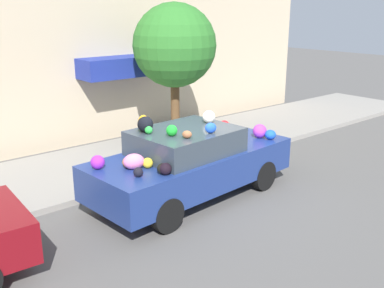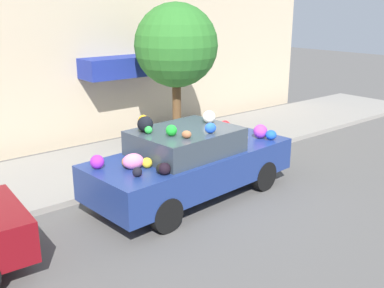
{
  "view_description": "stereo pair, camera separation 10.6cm",
  "coord_description": "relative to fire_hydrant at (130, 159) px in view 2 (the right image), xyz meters",
  "views": [
    {
      "loc": [
        -5.54,
        -6.69,
        3.81
      ],
      "look_at": [
        0.0,
        -0.05,
        1.15
      ],
      "focal_mm": 42.0,
      "sensor_mm": 36.0,
      "label": 1
    },
    {
      "loc": [
        -5.46,
        -6.76,
        3.81
      ],
      "look_at": [
        0.0,
        -0.05,
        1.15
      ],
      "focal_mm": 42.0,
      "sensor_mm": 36.0,
      "label": 2
    }
  ],
  "objects": [
    {
      "name": "street_tree",
      "position": [
        2.26,
        1.22,
        2.33
      ],
      "size": [
        2.22,
        2.22,
        3.8
      ],
      "color": "brown",
      "rests_on": "sidewalk_curb"
    },
    {
      "name": "building_facade",
      "position": [
        0.47,
        3.27,
        2.37
      ],
      "size": [
        18.0,
        1.2,
        5.74
      ],
      "color": "#C6B293",
      "rests_on": "ground"
    },
    {
      "name": "sidewalk_curb",
      "position": [
        0.43,
        1.04,
        -0.41
      ],
      "size": [
        24.0,
        3.2,
        0.13
      ],
      "color": "gray",
      "rests_on": "ground"
    },
    {
      "name": "art_car",
      "position": [
        0.4,
        -1.71,
        0.32
      ],
      "size": [
        4.55,
        2.08,
        1.8
      ],
      "rotation": [
        0.0,
        0.0,
        0.07
      ],
      "color": "navy",
      "rests_on": "ground"
    },
    {
      "name": "ground_plane",
      "position": [
        0.43,
        -1.66,
        -0.47
      ],
      "size": [
        60.0,
        60.0,
        0.0
      ],
      "primitive_type": "plane",
      "color": "#565451"
    },
    {
      "name": "fire_hydrant",
      "position": [
        0.0,
        0.0,
        0.0
      ],
      "size": [
        0.2,
        0.2,
        0.7
      ],
      "color": "gold",
      "rests_on": "sidewalk_curb"
    }
  ]
}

